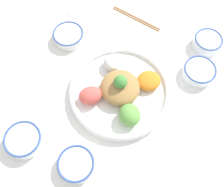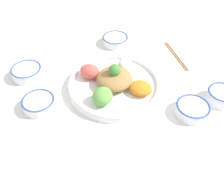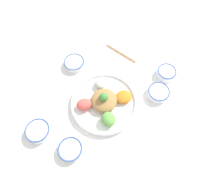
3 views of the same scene
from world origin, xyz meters
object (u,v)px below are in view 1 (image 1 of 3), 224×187
at_px(serving_spoon_main, 66,12).
at_px(serving_spoon_extra, 41,85).
at_px(salad_platter, 120,91).
at_px(sauce_bowl_dark, 24,140).
at_px(chopsticks_pair_near, 136,18).
at_px(rice_bowl_blue, 76,164).
at_px(sauce_bowl_red, 199,71).
at_px(sauce_bowl_far, 68,36).
at_px(rice_bowl_plain, 208,42).

height_order(serving_spoon_main, serving_spoon_extra, same).
relative_size(salad_platter, sauce_bowl_dark, 2.94).
bearing_deg(chopsticks_pair_near, rice_bowl_blue, 103.62).
height_order(sauce_bowl_red, sauce_bowl_dark, sauce_bowl_dark).
distance_m(serving_spoon_main, serving_spoon_extra, 0.34).
xyz_separation_m(rice_bowl_blue, chopsticks_pair_near, (-0.62, 0.00, -0.02)).
height_order(salad_platter, serving_spoon_main, salad_platter).
distance_m(sauce_bowl_red, sauce_bowl_far, 0.50).
bearing_deg(sauce_bowl_dark, chopsticks_pair_near, 162.44).
bearing_deg(rice_bowl_blue, serving_spoon_extra, -133.34).
bearing_deg(sauce_bowl_red, sauce_bowl_far, -89.00).
relative_size(rice_bowl_plain, chopsticks_pair_near, 0.49).
bearing_deg(serving_spoon_extra, sauce_bowl_far, -54.68).
bearing_deg(salad_platter, serving_spoon_extra, -77.56).
distance_m(rice_bowl_blue, sauce_bowl_dark, 0.19).
relative_size(rice_bowl_plain, serving_spoon_extra, 0.88).
relative_size(sauce_bowl_red, rice_bowl_blue, 1.01).
height_order(chopsticks_pair_near, serving_spoon_main, chopsticks_pair_near).
xyz_separation_m(chopsticks_pair_near, serving_spoon_main, (0.07, -0.28, -0.00)).
height_order(rice_bowl_blue, sauce_bowl_far, same).
relative_size(rice_bowl_blue, serving_spoon_main, 0.93).
relative_size(salad_platter, rice_bowl_plain, 3.34).
height_order(sauce_bowl_red, sauce_bowl_far, sauce_bowl_red).
distance_m(salad_platter, rice_bowl_plain, 0.39).
bearing_deg(chopsticks_pair_near, serving_spoon_extra, 73.79).
bearing_deg(salad_platter, sauce_bowl_red, 124.64).
bearing_deg(serving_spoon_main, serving_spoon_extra, -72.27).
xyz_separation_m(sauce_bowl_red, serving_spoon_main, (-0.11, -0.57, -0.02)).
xyz_separation_m(salad_platter, serving_spoon_extra, (0.06, -0.28, -0.02)).
bearing_deg(chopsticks_pair_near, salad_platter, 111.47).
height_order(rice_bowl_blue, serving_spoon_extra, rice_bowl_blue).
height_order(rice_bowl_blue, chopsticks_pair_near, rice_bowl_blue).
height_order(sauce_bowl_red, chopsticks_pair_near, sauce_bowl_red).
bearing_deg(serving_spoon_main, sauce_bowl_dark, -70.58).
height_order(sauce_bowl_far, serving_spoon_extra, sauce_bowl_far).
distance_m(rice_bowl_blue, rice_bowl_plain, 0.65).
height_order(rice_bowl_plain, serving_spoon_extra, rice_bowl_plain).
bearing_deg(sauce_bowl_red, chopsticks_pair_near, -121.00).
bearing_deg(rice_bowl_blue, rice_bowl_plain, 152.98).
bearing_deg(sauce_bowl_far, rice_bowl_plain, 105.73).
height_order(rice_bowl_blue, rice_bowl_plain, rice_bowl_plain).
distance_m(chopsticks_pair_near, serving_spoon_extra, 0.46).
distance_m(sauce_bowl_dark, rice_bowl_plain, 0.74).
relative_size(sauce_bowl_red, serving_spoon_extra, 0.97).
xyz_separation_m(salad_platter, rice_bowl_plain, (-0.30, 0.25, -0.00)).
bearing_deg(serving_spoon_extra, sauce_bowl_dark, 141.92).
bearing_deg(chopsticks_pair_near, sauce_bowl_dark, 86.48).
relative_size(salad_platter, serving_spoon_main, 2.83).
bearing_deg(rice_bowl_blue, sauce_bowl_far, -154.09).
height_order(sauce_bowl_dark, chopsticks_pair_near, sauce_bowl_dark).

